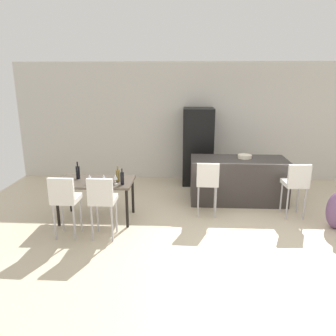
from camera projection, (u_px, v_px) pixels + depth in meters
ground_plane at (226, 223)px, 5.89m from camera, size 10.00×10.00×0.00m
back_wall at (216, 122)px, 8.14m from camera, size 10.00×0.12×2.90m
kitchen_island at (238, 180)px, 6.81m from camera, size 1.95×0.84×0.92m
bar_chair_left at (207, 180)px, 6.01m from camera, size 0.41×0.41×1.05m
bar_chair_middle at (296, 182)px, 5.93m from camera, size 0.42×0.42×1.05m
dining_table at (96, 185)px, 5.88m from camera, size 1.34×0.77×0.74m
dining_chair_near at (65, 197)px, 5.17m from camera, size 0.41×0.41×1.05m
dining_chair_far at (102, 198)px, 5.14m from camera, size 0.40×0.40×1.05m
wine_bottle_far at (118, 176)px, 5.78m from camera, size 0.07×0.07×0.29m
wine_bottle_corner at (78, 172)px, 5.95m from camera, size 0.07×0.07×0.32m
wine_bottle_near at (122, 178)px, 5.62m from camera, size 0.06×0.06×0.29m
wine_glass_left at (104, 177)px, 5.66m from camera, size 0.07×0.07×0.17m
wine_glass_middle at (89, 177)px, 5.67m from camera, size 0.07×0.07×0.17m
wine_glass_right at (116, 177)px, 5.65m from camera, size 0.07×0.07×0.17m
refrigerator at (198, 147)px, 7.88m from camera, size 0.72×0.68×1.84m
fruit_bowl at (245, 156)px, 6.74m from camera, size 0.29×0.29×0.07m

